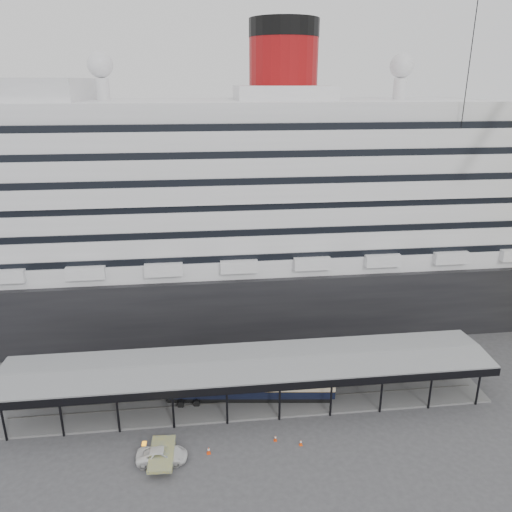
{
  "coord_description": "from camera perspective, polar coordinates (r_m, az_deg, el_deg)",
  "views": [
    {
      "loc": [
        -5.16,
        -44.69,
        35.48
      ],
      "look_at": [
        1.12,
        8.0,
        16.85
      ],
      "focal_mm": 35.0,
      "sensor_mm": 36.0,
      "label": 1
    }
  ],
  "objects": [
    {
      "name": "platform_canopy",
      "position": [
        59.94,
        -0.75,
        -14.2
      ],
      "size": [
        56.0,
        9.18,
        5.3
      ],
      "color": "slate",
      "rests_on": "ground"
    },
    {
      "name": "ground",
      "position": [
        57.3,
        -0.18,
        -18.92
      ],
      "size": [
        200.0,
        200.0,
        0.0
      ],
      "primitive_type": "plane",
      "color": "#3C3C3F",
      "rests_on": "ground"
    },
    {
      "name": "cruise_ship",
      "position": [
        78.76,
        -2.86,
        6.75
      ],
      "size": [
        130.0,
        30.0,
        43.9
      ],
      "color": "black",
      "rests_on": "ground"
    },
    {
      "name": "port_truck",
      "position": [
        53.67,
        -10.69,
        -21.47
      ],
      "size": [
        5.07,
        2.49,
        1.38
      ],
      "primitive_type": "imported",
      "rotation": [
        0.0,
        0.0,
        1.53
      ],
      "color": "white",
      "rests_on": "ground"
    },
    {
      "name": "traffic_cone_mid",
      "position": [
        55.02,
        5.15,
        -20.45
      ],
      "size": [
        0.38,
        0.38,
        0.67
      ],
      "rotation": [
        0.0,
        0.0,
        0.1
      ],
      "color": "#EF490D",
      "rests_on": "ground"
    },
    {
      "name": "traffic_cone_right",
      "position": [
        55.39,
        2.23,
        -20.07
      ],
      "size": [
        0.36,
        0.36,
        0.66
      ],
      "rotation": [
        0.0,
        0.0,
        -0.05
      ],
      "color": "red",
      "rests_on": "ground"
    },
    {
      "name": "pullman_carriage",
      "position": [
        59.92,
        -0.81,
        -14.18
      ],
      "size": [
        20.04,
        4.89,
        19.51
      ],
      "rotation": [
        0.0,
        0.0,
        -0.12
      ],
      "color": "black",
      "rests_on": "ground"
    },
    {
      "name": "traffic_cone_left",
      "position": [
        54.07,
        -5.44,
        -21.24
      ],
      "size": [
        0.43,
        0.43,
        0.77
      ],
      "rotation": [
        0.0,
        0.0,
        0.08
      ],
      "color": "#E73E0C",
      "rests_on": "ground"
    }
  ]
}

